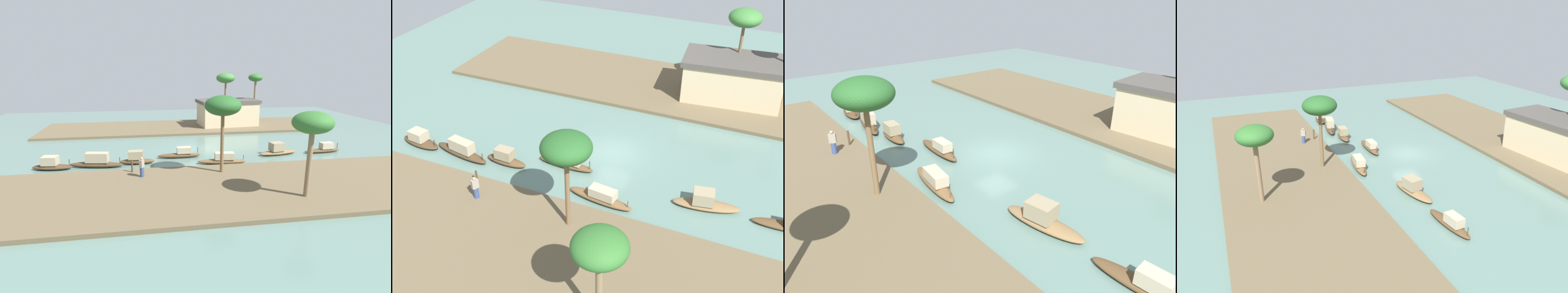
# 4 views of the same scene
# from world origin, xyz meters

# --- Properties ---
(river_water) EXTENTS (64.74, 64.74, 0.00)m
(river_water) POSITION_xyz_m (0.00, 0.00, 0.00)
(river_water) COLOR slate
(river_water) RESTS_ON ground
(riverbank_left) EXTENTS (40.18, 10.78, 0.31)m
(riverbank_left) POSITION_xyz_m (0.00, -12.28, 0.15)
(riverbank_left) COLOR brown
(riverbank_left) RESTS_ON ground
(riverbank_right) EXTENTS (40.18, 10.78, 0.31)m
(riverbank_right) POSITION_xyz_m (0.00, 12.28, 0.15)
(riverbank_right) COLOR brown
(riverbank_right) RESTS_ON ground
(sampan_downstream_large) EXTENTS (5.04, 1.79, 1.38)m
(sampan_downstream_large) POSITION_xyz_m (-10.34, -4.94, 0.51)
(sampan_downstream_large) COLOR #47331E
(sampan_downstream_large) RESTS_ON river_water
(sampan_midstream) EXTENTS (4.74, 1.49, 1.10)m
(sampan_midstream) POSITION_xyz_m (1.34, -5.77, 0.41)
(sampan_midstream) COLOR brown
(sampan_midstream) RESTS_ON river_water
(sampan_upstream_small) EXTENTS (4.47, 1.89, 1.31)m
(sampan_upstream_small) POSITION_xyz_m (7.79, -3.62, 0.45)
(sampan_upstream_small) COLOR brown
(sampan_upstream_small) RESTS_ON river_water
(sampan_open_hull) EXTENTS (4.28, 1.26, 1.07)m
(sampan_open_hull) POSITION_xyz_m (13.04, -3.57, 0.37)
(sampan_open_hull) COLOR brown
(sampan_open_hull) RESTS_ON river_water
(sampan_foreground) EXTENTS (4.38, 0.95, 1.09)m
(sampan_foreground) POSITION_xyz_m (-2.40, -3.08, 0.38)
(sampan_foreground) COLOR brown
(sampan_foreground) RESTS_ON river_water
(sampan_near_left_bank) EXTENTS (3.31, 1.07, 1.28)m
(sampan_near_left_bank) POSITION_xyz_m (-6.75, -4.51, 0.49)
(sampan_near_left_bank) COLOR brown
(sampan_near_left_bank) RESTS_ON river_water
(sampan_with_tall_canopy) EXTENTS (3.64, 1.61, 1.23)m
(sampan_with_tall_canopy) POSITION_xyz_m (-14.26, -4.95, 0.44)
(sampan_with_tall_canopy) COLOR #47331E
(sampan_with_tall_canopy) RESTS_ON river_water
(person_on_near_bank) EXTENTS (0.45, 0.52, 1.65)m
(person_on_near_bank) POSITION_xyz_m (-6.22, -9.01, 1.08)
(person_on_near_bank) COLOR #33477A
(person_on_near_bank) RESTS_ON riverbank_left
(mooring_post) EXTENTS (0.14, 0.14, 1.07)m
(mooring_post) POSITION_xyz_m (-7.05, -7.71, 0.84)
(mooring_post) COLOR #4C3823
(mooring_post) RESTS_ON riverbank_left
(palm_tree_left_near) EXTENTS (3.01, 3.01, 6.47)m
(palm_tree_left_near) POSITION_xyz_m (0.45, -8.90, 5.86)
(palm_tree_left_near) COLOR brown
(palm_tree_left_near) RESTS_ON riverbank_left
(palm_tree_left_far) EXTENTS (2.69, 2.69, 5.92)m
(palm_tree_left_far) POSITION_xyz_m (4.97, -14.87, 5.34)
(palm_tree_left_far) COLOR #7F6647
(palm_tree_left_far) RESTS_ON riverbank_left
(riverside_building) EXTENTS (9.25, 5.62, 3.81)m
(riverside_building) POSITION_xyz_m (6.55, 12.18, 2.24)
(riverside_building) COLOR beige
(riverside_building) RESTS_ON riverbank_right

